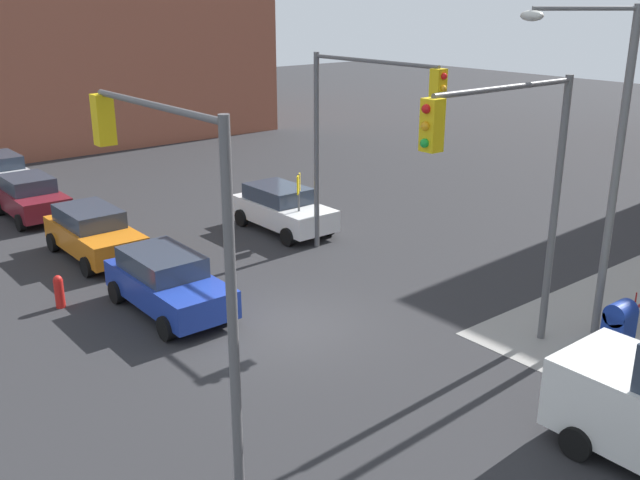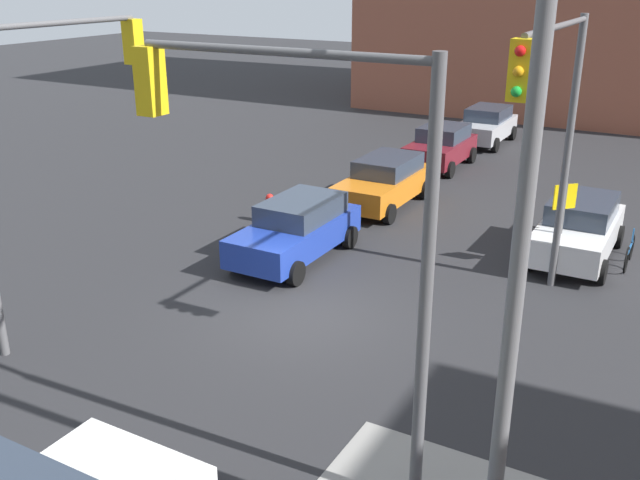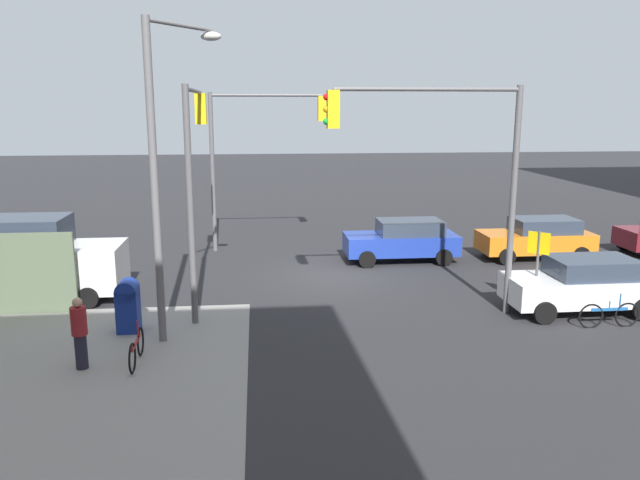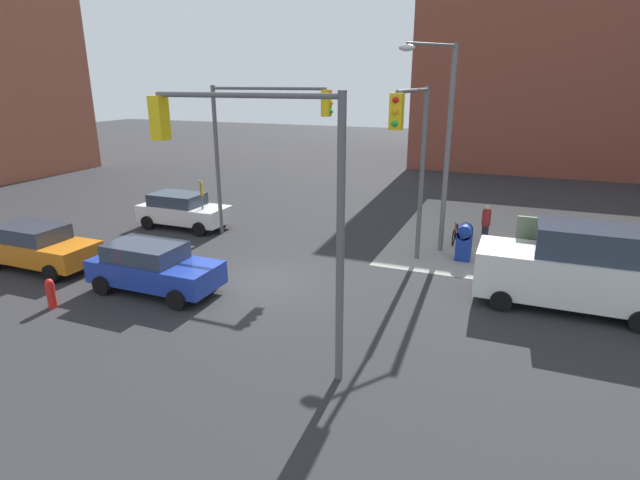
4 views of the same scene
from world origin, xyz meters
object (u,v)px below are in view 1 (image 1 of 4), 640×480
object	(u,v)px
fire_hydrant	(59,291)
sedan_orange	(93,232)
street_lamp_corner	(604,152)
bicycle_leaning_on_fence	(639,311)
traffic_signal_ne_corner	(512,170)
mailbox_blue	(618,328)
sedan_white	(282,208)
coupe_maroon	(31,197)
traffic_signal_se_corner	(173,211)
sedan_blue	(167,282)
bicycle_at_crosswalk	(309,214)
traffic_signal_nw_corner	(360,119)
coupe_silver	(1,173)

from	to	relation	value
fire_hydrant	sedan_orange	bearing A→B (deg)	144.33
street_lamp_corner	bicycle_leaning_on_fence	world-z (taller)	street_lamp_corner
traffic_signal_ne_corner	mailbox_blue	bearing A→B (deg)	53.63
sedan_orange	sedan_white	xyz separation A→B (m)	(1.60, 6.49, -0.00)
sedan_orange	coupe_maroon	bearing A→B (deg)	-178.57
traffic_signal_ne_corner	coupe_maroon	world-z (taller)	traffic_signal_ne_corner
traffic_signal_se_corner	traffic_signal_ne_corner	world-z (taller)	same
coupe_maroon	traffic_signal_se_corner	bearing A→B (deg)	-8.61
mailbox_blue	bicycle_leaning_on_fence	size ratio (longest dim) A/B	0.82
traffic_signal_ne_corner	sedan_white	bearing A→B (deg)	170.04
mailbox_blue	sedan_blue	world-z (taller)	sedan_blue
street_lamp_corner	coupe_maroon	bearing A→B (deg)	-158.57
mailbox_blue	sedan_orange	size ratio (longest dim) A/B	0.33
street_lamp_corner	mailbox_blue	size ratio (longest dim) A/B	5.59
sedan_blue	bicycle_leaning_on_fence	bearing A→B (deg)	47.10
sedan_white	bicycle_at_crosswalk	xyz separation A→B (m)	(-0.10, 1.34, -0.50)
mailbox_blue	fire_hydrant	distance (m)	14.50
traffic_signal_nw_corner	street_lamp_corner	bearing A→B (deg)	7.67
traffic_signal_se_corner	traffic_signal_ne_corner	bearing A→B (deg)	75.73
sedan_white	traffic_signal_nw_corner	bearing A→B (deg)	-2.12
traffic_signal_se_corner	sedan_blue	xyz separation A→B (m)	(-5.59, 2.53, -3.75)
traffic_signal_se_corner	fire_hydrant	bearing A→B (deg)	177.76
traffic_signal_ne_corner	bicycle_at_crosswalk	world-z (taller)	traffic_signal_ne_corner
traffic_signal_ne_corner	bicycle_leaning_on_fence	bearing A→B (deg)	76.28
sedan_blue	bicycle_at_crosswalk	world-z (taller)	sedan_blue
coupe_silver	traffic_signal_nw_corner	bearing A→B (deg)	20.36
sedan_white	fire_hydrant	bearing A→B (deg)	-79.09
street_lamp_corner	traffic_signal_ne_corner	bearing A→B (deg)	-99.93
bicycle_leaning_on_fence	traffic_signal_nw_corner	bearing A→B (deg)	-161.37
street_lamp_corner	sedan_blue	distance (m)	11.54
traffic_signal_nw_corner	bicycle_leaning_on_fence	distance (m)	9.47
street_lamp_corner	sedan_orange	bearing A→B (deg)	-151.16
traffic_signal_ne_corner	coupe_silver	xyz separation A→B (m)	(-23.47, -4.34, -3.75)
traffic_signal_nw_corner	sedan_blue	world-z (taller)	traffic_signal_nw_corner
sedan_orange	sedan_blue	bearing A→B (deg)	-1.50
mailbox_blue	sedan_blue	size ratio (longest dim) A/B	0.33
bicycle_leaning_on_fence	sedan_orange	bearing A→B (deg)	-147.02
sedan_orange	coupe_silver	distance (m)	10.66
sedan_white	traffic_signal_se_corner	bearing A→B (deg)	-44.32
traffic_signal_se_corner	bicycle_at_crosswalk	world-z (taller)	traffic_signal_se_corner
traffic_signal_se_corner	bicycle_leaning_on_fence	world-z (taller)	traffic_signal_se_corner
traffic_signal_nw_corner	mailbox_blue	size ratio (longest dim) A/B	4.55
coupe_silver	sedan_white	size ratio (longest dim) A/B	0.97
street_lamp_corner	bicycle_at_crosswalk	bearing A→B (deg)	177.55
coupe_silver	street_lamp_corner	bearing A→B (deg)	16.60
mailbox_blue	sedan_blue	xyz separation A→B (m)	(-9.12, -6.97, 0.08)
street_lamp_corner	bicycle_leaning_on_fence	size ratio (longest dim) A/B	4.57
coupe_maroon	sedan_blue	size ratio (longest dim) A/B	0.88
street_lamp_corner	sedan_white	distance (m)	12.35
traffic_signal_nw_corner	mailbox_blue	bearing A→B (deg)	3.33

